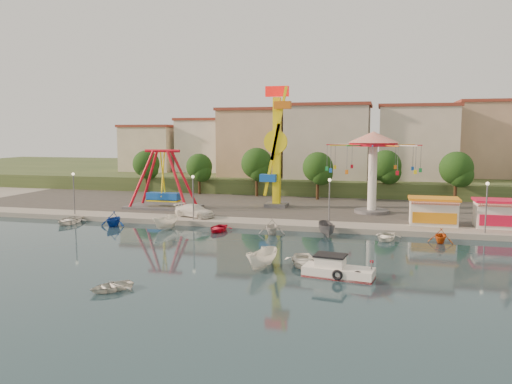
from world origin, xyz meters
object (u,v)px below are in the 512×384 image
(rowboat_a, at_px, (303,260))
(skiff, at_px, (262,259))
(pirate_ship_ride, at_px, (163,180))
(kamikaze_tower, at_px, (277,149))
(wave_swinger, at_px, (373,154))
(van, at_px, (195,211))
(cabin_motorboat, at_px, (337,271))

(rowboat_a, relative_size, skiff, 0.97)
(pirate_ship_ride, relative_size, rowboat_a, 2.45)
(kamikaze_tower, height_order, rowboat_a, kamikaze_tower)
(pirate_ship_ride, distance_m, rowboat_a, 32.22)
(pirate_ship_ride, relative_size, wave_swinger, 0.86)
(pirate_ship_ride, height_order, skiff, pirate_ship_ride)
(skiff, bearing_deg, van, 138.42)
(rowboat_a, distance_m, van, 23.11)
(wave_swinger, bearing_deg, cabin_motorboat, -93.96)
(kamikaze_tower, bearing_deg, pirate_ship_ride, -162.63)
(wave_swinger, height_order, cabin_motorboat, wave_swinger)
(kamikaze_tower, xyz_separation_m, skiff, (4.89, -29.01, -7.79))
(kamikaze_tower, bearing_deg, cabin_motorboat, -69.98)
(kamikaze_tower, bearing_deg, van, -127.79)
(kamikaze_tower, distance_m, van, 15.06)
(pirate_ship_ride, distance_m, kamikaze_tower, 16.14)
(kamikaze_tower, relative_size, van, 3.13)
(van, bearing_deg, wave_swinger, -48.64)
(van, bearing_deg, cabin_motorboat, -116.50)
(skiff, bearing_deg, pirate_ship_ride, 142.54)
(skiff, distance_m, van, 22.67)
(wave_swinger, xyz_separation_m, van, (-20.91, -8.52, -6.83))
(kamikaze_tower, xyz_separation_m, van, (-8.09, -10.43, -7.24))
(wave_swinger, relative_size, skiff, 2.75)
(kamikaze_tower, bearing_deg, rowboat_a, -73.85)
(pirate_ship_ride, bearing_deg, skiff, -50.95)
(skiff, bearing_deg, rowboat_a, 45.73)
(kamikaze_tower, xyz_separation_m, cabin_motorboat, (10.88, -29.87, -8.11))
(cabin_motorboat, bearing_deg, kamikaze_tower, 118.27)
(wave_swinger, xyz_separation_m, skiff, (-7.94, -27.10, -7.38))
(wave_swinger, distance_m, skiff, 29.18)
(pirate_ship_ride, distance_m, wave_swinger, 28.09)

